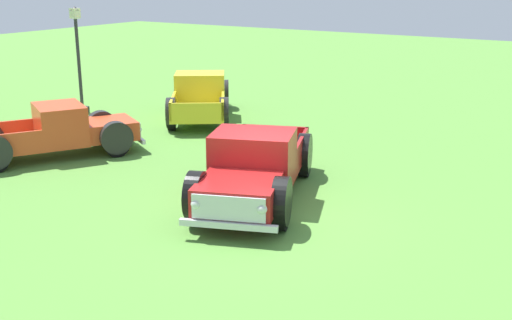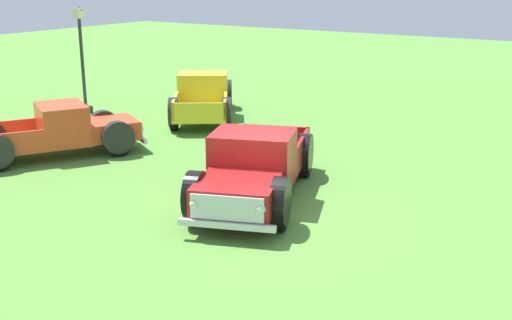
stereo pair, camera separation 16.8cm
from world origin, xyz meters
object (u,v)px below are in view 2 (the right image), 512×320
Objects in this scene: pickup_truck_behind_left at (65,131)px; pickup_truck_behind_right at (203,95)px; pickup_truck_foreground at (252,170)px; lamp_post_near at (82,58)px.

pickup_truck_behind_left is 6.19m from pickup_truck_behind_right.
pickup_truck_foreground is 1.07× the size of pickup_truck_behind_right.
pickup_truck_foreground is at bearing -114.02° from lamp_post_near.
lamp_post_near is at bearing 41.94° from pickup_truck_behind_left.
pickup_truck_behind_right is (6.58, 6.43, -0.02)m from pickup_truck_foreground.
pickup_truck_behind_right is at bearing -1.76° from pickup_truck_behind_left.
pickup_truck_foreground is at bearing -135.65° from pickup_truck_behind_right.
pickup_truck_behind_right is at bearing -64.44° from lamp_post_near.
pickup_truck_foreground is 6.64m from pickup_truck_behind_left.
pickup_truck_foreground reaches higher than pickup_truck_behind_right.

